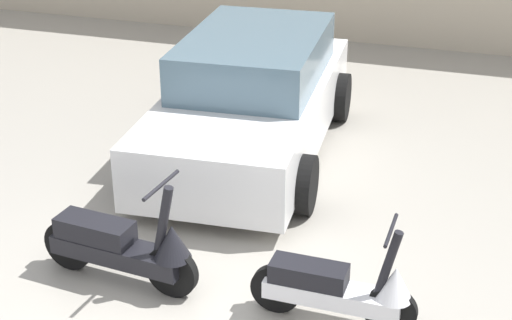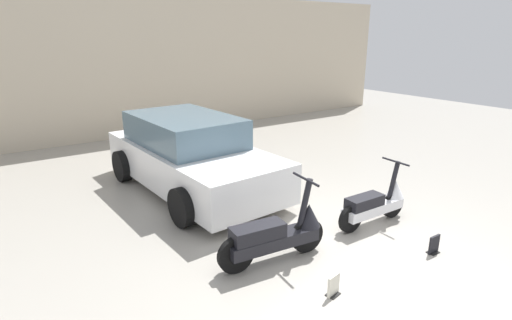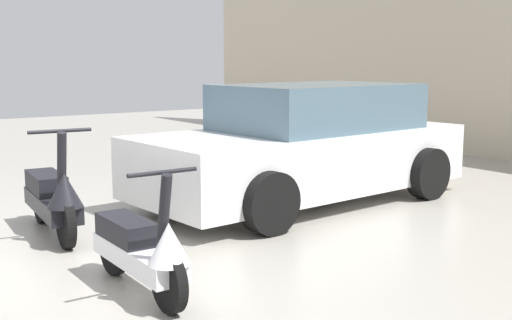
% 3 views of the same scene
% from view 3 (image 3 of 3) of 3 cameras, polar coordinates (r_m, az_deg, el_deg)
% --- Properties ---
extents(ground_plane, '(28.00, 28.00, 0.00)m').
position_cam_3_polar(ground_plane, '(5.85, -21.13, -8.81)').
color(ground_plane, '#9E998E').
extents(scooter_front_left, '(1.57, 0.57, 1.10)m').
position_cam_3_polar(scooter_front_left, '(6.57, -17.57, -3.18)').
color(scooter_front_left, black).
rests_on(scooter_front_left, ground_plane).
extents(scooter_front_right, '(1.41, 0.51, 0.99)m').
position_cam_3_polar(scooter_front_right, '(4.82, -10.13, -7.74)').
color(scooter_front_right, black).
rests_on(scooter_front_right, ground_plane).
extents(car_rear_left, '(2.25, 4.30, 1.42)m').
position_cam_3_polar(car_rear_left, '(7.84, 4.48, 1.29)').
color(car_rear_left, white).
rests_on(car_rear_left, ground_plane).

